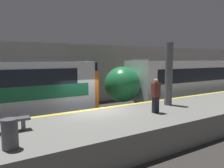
{
  "coord_description": "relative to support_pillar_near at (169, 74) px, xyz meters",
  "views": [
    {
      "loc": [
        -4.89,
        -9.63,
        3.63
      ],
      "look_at": [
        1.76,
        1.08,
        2.17
      ],
      "focal_mm": 35.0,
      "sensor_mm": 36.0,
      "label": 1
    }
  ],
  "objects": [
    {
      "name": "trash_bin",
      "position": [
        -8.1,
        -1.88,
        -1.25
      ],
      "size": [
        0.44,
        0.44,
        0.85
      ],
      "color": "#4C4C51",
      "rests_on": "platform"
    },
    {
      "name": "train_modern",
      "position": [
        10.45,
        3.98,
        -0.95
      ],
      "size": [
        23.21,
        2.83,
        3.64
      ],
      "color": "black",
      "rests_on": "ground"
    },
    {
      "name": "ground_plane",
      "position": [
        -3.89,
        1.29,
        -2.81
      ],
      "size": [
        120.0,
        120.0,
        0.0
      ],
      "primitive_type": "plane",
      "color": "#33302D"
    },
    {
      "name": "support_pillar_near",
      "position": [
        0.0,
        0.0,
        0.0
      ],
      "size": [
        0.4,
        0.4,
        3.36
      ],
      "color": "#56565B",
      "rests_on": "platform"
    },
    {
      "name": "platform_bench",
      "position": [
        -8.02,
        -0.32,
        -1.34
      ],
      "size": [
        1.5,
        0.4,
        0.45
      ],
      "color": "#4C4C51",
      "rests_on": "platform"
    },
    {
      "name": "platform",
      "position": [
        -3.89,
        -0.75,
        -2.24
      ],
      "size": [
        40.0,
        4.08,
        1.14
      ],
      "color": "slate",
      "rests_on": "ground"
    },
    {
      "name": "station_rear_barrier",
      "position": [
        -3.89,
        7.94,
        -0.41
      ],
      "size": [
        50.0,
        0.15,
        4.79
      ],
      "color": "#9E998E",
      "rests_on": "ground"
    },
    {
      "name": "person_waiting",
      "position": [
        -1.83,
        -0.97,
        -0.84
      ],
      "size": [
        0.38,
        0.24,
        1.6
      ],
      "color": "black",
      "rests_on": "platform"
    }
  ]
}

